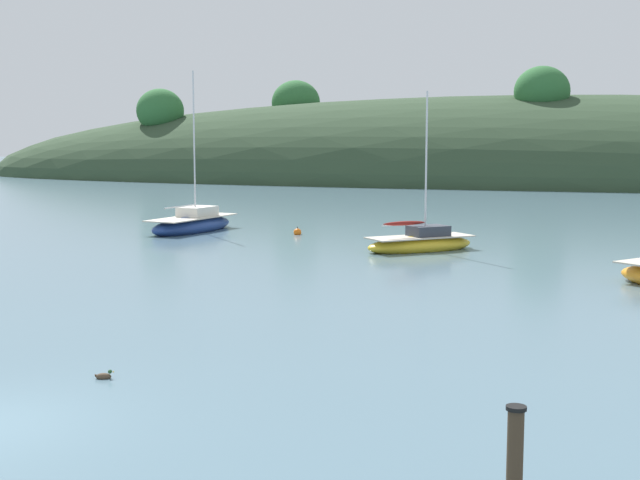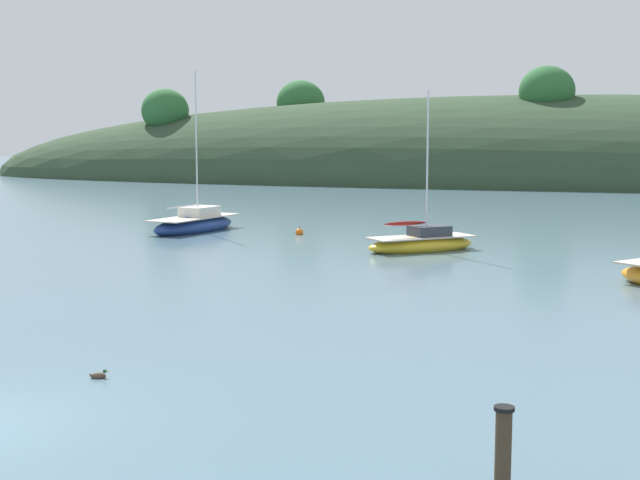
% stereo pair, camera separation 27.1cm
% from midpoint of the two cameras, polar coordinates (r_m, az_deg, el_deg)
% --- Properties ---
extents(far_shoreline_hill, '(150.00, 36.00, 23.99)m').
position_cam_midpoint_polar(far_shoreline_hill, '(107.45, 12.36, 3.83)').
color(far_shoreline_hill, '#2D422B').
rests_on(far_shoreline_hill, ground).
extents(sailboat_red_portside, '(5.35, 5.29, 7.69)m').
position_cam_midpoint_polar(sailboat_red_portside, '(40.75, 6.54, -0.19)').
color(sailboat_red_portside, gold).
rests_on(sailboat_red_portside, ground).
extents(sailboat_grey_yawl, '(3.32, 7.13, 9.34)m').
position_cam_midpoint_polar(sailboat_grey_yawl, '(49.48, -8.65, 1.06)').
color(sailboat_grey_yawl, navy).
rests_on(sailboat_grey_yawl, ground).
extents(mooring_buoy_inner, '(0.44, 0.44, 0.54)m').
position_cam_midpoint_polar(mooring_buoy_inner, '(47.28, -1.68, 0.51)').
color(mooring_buoy_inner, orange).
rests_on(mooring_buoy_inner, ground).
extents(duck_trailing, '(0.42, 0.28, 0.24)m').
position_cam_midpoint_polar(duck_trailing, '(19.73, -14.60, -8.78)').
color(duck_trailing, '#473828').
rests_on(duck_trailing, ground).
extents(jetty_piling, '(0.30, 0.30, 1.46)m').
position_cam_midpoint_polar(jetty_piling, '(12.98, 12.27, -13.77)').
color(jetty_piling, '#423323').
rests_on(jetty_piling, ground).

